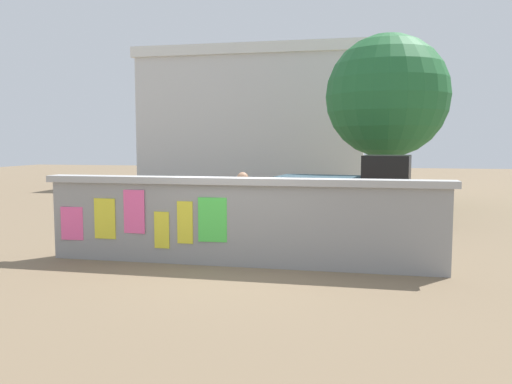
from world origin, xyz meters
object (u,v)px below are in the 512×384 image
Objects in this scene: bicycle_near at (208,211)px; tree_roadside at (387,96)px; bicycle_far at (177,224)px; auto_rickshaw_truck at (350,189)px; motorcycle at (342,222)px; person_walking at (243,204)px.

tree_roadside is (4.79, 5.32, 3.40)m from bicycle_near.
auto_rickshaw_truck is at bearing 43.55° from bicycle_far.
auto_rickshaw_truck is 3.30m from motorcycle.
auto_rickshaw_truck is 5.08m from tree_roadside.
bicycle_far is at bearing -175.61° from motorcycle.
motorcycle is at bearing -28.85° from bicycle_near.
bicycle_far is (-0.05, -2.28, 0.00)m from bicycle_near.
tree_roadside reaches higher than person_walking.
bicycle_near and bicycle_far have the same top height.
auto_rickshaw_truck reaches higher than bicycle_near.
motorcycle is at bearing 4.39° from bicycle_far.
bicycle_near is at bearing 88.78° from bicycle_far.
tree_roadside is (1.16, 7.32, 3.30)m from motorcycle.
motorcycle is 8.11m from tree_roadside.
person_walking is 9.74m from tree_roadside.
bicycle_far is 0.29× the size of tree_roadside.
bicycle_far is (-3.74, -3.56, -0.54)m from auto_rickshaw_truck.
tree_roadside is at bearing 71.19° from person_walking.
person_walking is at bearing -140.67° from motorcycle.
bicycle_far is (-3.68, -0.28, -0.10)m from motorcycle.
auto_rickshaw_truck is 2.00× the size of motorcycle.
bicycle_near is at bearing 151.15° from motorcycle.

